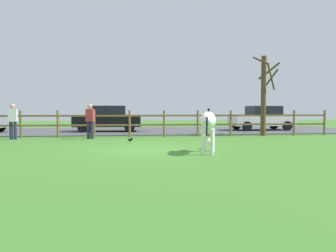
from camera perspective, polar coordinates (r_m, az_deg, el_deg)
name	(u,v)px	position (r m, az deg, el deg)	size (l,w,h in m)	color
ground_plane	(145,149)	(10.93, -4.20, -4.22)	(60.00, 60.00, 0.00)	#3D7528
parking_asphalt	(139,131)	(20.19, -5.30, -0.86)	(28.00, 7.40, 0.05)	#47474C
paddock_fence	(130,122)	(15.85, -6.98, 0.74)	(21.00, 0.11, 1.34)	brown
bare_tree	(264,92)	(17.36, 17.06, 5.83)	(1.49, 1.49, 4.17)	#513A23
zebra	(208,124)	(9.99, 7.32, 0.41)	(0.85, 1.88, 1.41)	white
crow_on_grass	(130,140)	(13.17, -6.83, -2.46)	(0.21, 0.10, 0.20)	black
parked_car_white	(262,118)	(21.29, 16.65, 1.43)	(4.09, 2.06, 1.56)	white
parked_car_black	(108,118)	(19.52, -10.77, 1.37)	(4.04, 1.96, 1.56)	black
visitor_left_of_tree	(90,120)	(15.17, -13.95, 1.14)	(0.40, 0.30, 1.64)	#232847
visitor_right_of_tree	(13,120)	(16.06, -26.32, 1.02)	(0.37, 0.24, 1.64)	#232847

